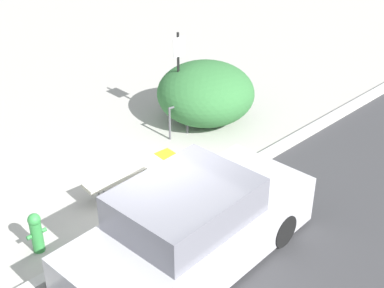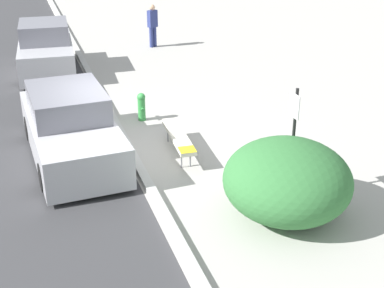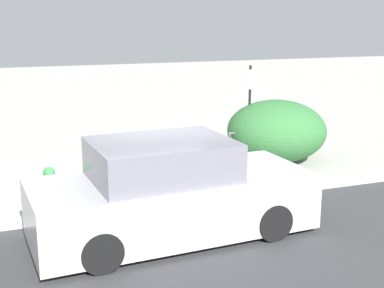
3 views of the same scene
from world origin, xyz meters
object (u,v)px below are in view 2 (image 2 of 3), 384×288
Objects in this scene: sign_post at (293,134)px; pedestrian at (153,24)px; bike_rack at (255,168)px; parked_car_far at (46,51)px; bench at (178,137)px; parked_car_near at (70,128)px; fire_hydrant at (142,106)px.

pedestrian is at bearing 177.76° from sign_post.
parked_car_far reaches higher than bike_rack.
parked_car_far is (2.12, -4.31, -0.17)m from pedestrian.
bench is at bearing -150.85° from sign_post.
fire_hydrant is at bearing 125.86° from parked_car_near.
pedestrian is (-9.85, 1.96, 0.47)m from bench.
pedestrian is at bearing 120.15° from parked_car_far.
pedestrian is 10.15m from parked_car_near.
parked_car_far reaches higher than parked_car_near.
fire_hydrant is at bearing -160.11° from sign_post.
bike_rack reaches higher than fire_hydrant.
sign_post reaches higher than parked_car_far.
pedestrian reaches higher than bike_rack.
bench is at bearing 53.26° from pedestrian.
sign_post reaches higher than fire_hydrant.
parked_car_near is at bearing 39.29° from pedestrian.
parked_car_near is 1.09× the size of parked_car_far.
bench is 10.05m from pedestrian.
parked_car_near is (-2.81, -3.33, 0.20)m from bike_rack.
bike_rack is 0.49× the size of pedestrian.
bike_rack is at bearing -133.96° from sign_post.
parked_car_far is (-10.37, -3.82, -0.65)m from sign_post.
bench is 1.24× the size of pedestrian.
bike_rack is 0.20× the size of parked_car_far.
pedestrian is 0.41× the size of parked_car_far.
parked_car_near reaches higher than fire_hydrant.
bench is 0.46× the size of parked_car_near.
fire_hydrant is at bearing 24.54° from parked_car_far.
pedestrian is 0.37× the size of parked_car_near.
parked_car_near is at bearing -130.21° from bike_rack.
pedestrian is at bearing 172.72° from bench.
bench is 3.17m from sign_post.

